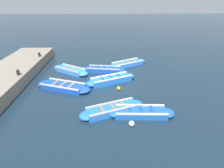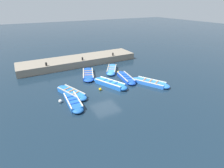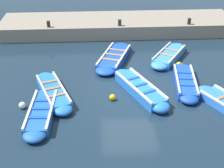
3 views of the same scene
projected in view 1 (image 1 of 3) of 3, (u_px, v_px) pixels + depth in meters
ground_plane at (107, 85)px, 12.03m from camera, size 120.00×120.00×0.00m
boat_end_of_row at (63, 86)px, 11.42m from camera, size 3.88×2.19×0.39m
boat_far_corner at (111, 80)px, 12.27m from camera, size 3.67×2.18×0.46m
boat_drifting at (113, 109)px, 9.06m from camera, size 3.55×1.94×0.41m
boat_broadside at (70, 70)px, 13.93m from camera, size 3.25×2.52×0.42m
boat_centre at (128, 64)px, 15.39m from camera, size 3.62×2.52×0.39m
boat_stern_in at (141, 112)px, 8.83m from camera, size 3.43×0.98×0.39m
boat_mid_row at (104, 69)px, 14.12m from camera, size 3.50×1.25×0.39m
quay_wall at (1, 81)px, 11.66m from camera, size 3.17×14.14×0.80m
bollard_mid_north at (18, 73)px, 11.44m from camera, size 0.20×0.20×0.35m
bollard_mid_south at (39, 55)px, 15.07m from camera, size 0.20×0.20×0.35m
buoy_orange_near at (83, 69)px, 14.21m from camera, size 0.29×0.29×0.29m
buoy_yellow_far at (132, 124)px, 8.10m from camera, size 0.27×0.27×0.27m
buoy_white_drifting at (119, 88)px, 11.26m from camera, size 0.25×0.25×0.25m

